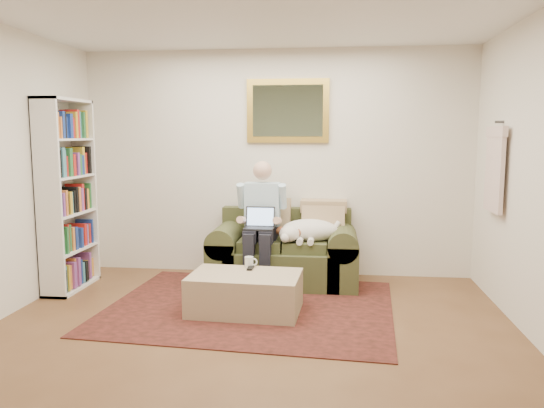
% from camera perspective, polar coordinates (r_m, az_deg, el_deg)
% --- Properties ---
extents(room_shell, '(4.51, 5.00, 2.61)m').
position_cam_1_polar(room_shell, '(4.05, -2.93, 2.76)').
color(room_shell, brown).
rests_on(room_shell, ground).
extents(rug, '(2.80, 2.30, 0.01)m').
position_cam_1_polar(rug, '(5.15, -2.34, -10.94)').
color(rug, black).
rests_on(rug, room_shell).
extents(sofa, '(1.60, 0.81, 0.96)m').
position_cam_1_polar(sofa, '(5.87, 1.29, -5.87)').
color(sofa, '#474B27').
rests_on(sofa, room_shell).
extents(seated_man, '(0.53, 0.75, 1.35)m').
position_cam_1_polar(seated_man, '(5.68, -1.25, -2.25)').
color(seated_man, '#8CC1D8').
rests_on(seated_man, sofa).
extents(laptop, '(0.31, 0.25, 0.23)m').
position_cam_1_polar(laptop, '(5.61, -1.34, -2.02)').
color(laptop, black).
rests_on(laptop, seated_man).
extents(sleeping_dog, '(0.66, 0.41, 0.24)m').
position_cam_1_polar(sleeping_dog, '(5.71, 4.10, -2.84)').
color(sleeping_dog, white).
rests_on(sleeping_dog, sofa).
extents(ottoman, '(1.03, 0.69, 0.36)m').
position_cam_1_polar(ottoman, '(4.95, -2.89, -9.56)').
color(ottoman, tan).
rests_on(ottoman, room_shell).
extents(coffee_mug, '(0.08, 0.08, 0.10)m').
position_cam_1_polar(coffee_mug, '(5.14, -2.49, -6.23)').
color(coffee_mug, white).
rests_on(coffee_mug, ottoman).
extents(tv_remote, '(0.05, 0.15, 0.02)m').
position_cam_1_polar(tv_remote, '(5.08, -2.32, -6.88)').
color(tv_remote, black).
rests_on(tv_remote, ottoman).
extents(bookshelf, '(0.28, 0.80, 2.00)m').
position_cam_1_polar(bookshelf, '(5.95, -21.16, 0.88)').
color(bookshelf, white).
rests_on(bookshelf, room_shell).
extents(wall_mirror, '(0.94, 0.04, 0.72)m').
position_cam_1_polar(wall_mirror, '(6.13, 1.70, 9.98)').
color(wall_mirror, gold).
rests_on(wall_mirror, room_shell).
extents(hanging_shirt, '(0.06, 0.52, 0.90)m').
position_cam_1_polar(hanging_shirt, '(5.45, 22.85, 3.92)').
color(hanging_shirt, beige).
rests_on(hanging_shirt, room_shell).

